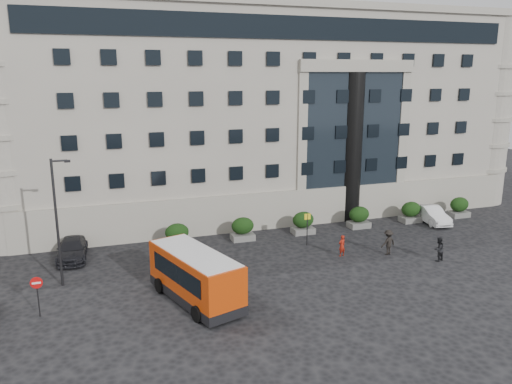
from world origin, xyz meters
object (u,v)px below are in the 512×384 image
at_px(white_taxi, 431,215).
at_px(hedge_b, 243,229).
at_px(hedge_a, 177,235).
at_px(hedge_f, 459,207).
at_px(pedestrian_b, 438,249).
at_px(pedestrian_a, 342,246).
at_px(street_lamp, 57,218).
at_px(pedestrian_c, 388,242).
at_px(parked_car_c, 72,249).
at_px(hedge_e, 411,212).
at_px(hedge_d, 359,217).
at_px(minibus, 195,274).
at_px(parked_car_d, 4,224).
at_px(no_entry_sign, 37,289).
at_px(hedge_c, 303,223).
at_px(bus_stop_sign, 307,224).

bearing_deg(white_taxi, hedge_b, -174.54).
bearing_deg(hedge_b, hedge_a, 180.00).
xyz_separation_m(hedge_f, pedestrian_b, (-9.07, -8.69, -0.06)).
distance_m(white_taxi, pedestrian_a, 12.45).
bearing_deg(street_lamp, pedestrian_c, -4.29).
bearing_deg(hedge_a, hedge_f, 0.00).
xyz_separation_m(hedge_f, pedestrian_c, (-11.71, -6.47, 0.00)).
bearing_deg(pedestrian_a, parked_car_c, -32.60).
distance_m(hedge_e, hedge_f, 5.20).
height_order(hedge_d, minibus, minibus).
xyz_separation_m(parked_car_d, pedestrian_c, (27.29, -14.47, 0.20)).
distance_m(street_lamp, pedestrian_c, 22.55).
bearing_deg(no_entry_sign, hedge_a, 44.48).
distance_m(hedge_c, bus_stop_sign, 3.05).
distance_m(white_taxi, pedestrian_c, 9.88).
xyz_separation_m(minibus, pedestrian_a, (11.49, 3.83, -0.84)).
height_order(hedge_e, bus_stop_sign, bus_stop_sign).
bearing_deg(parked_car_d, bus_stop_sign, -17.64).
xyz_separation_m(hedge_d, pedestrian_b, (1.33, -8.69, -0.06)).
xyz_separation_m(hedge_c, no_entry_sign, (-19.40, -8.84, 0.72)).
relative_size(minibus, parked_car_c, 1.55).
relative_size(hedge_a, white_taxi, 0.41).
bearing_deg(parked_car_c, parked_car_d, 127.13).
distance_m(hedge_b, pedestrian_a, 8.09).
relative_size(hedge_c, pedestrian_c, 0.99).
height_order(hedge_b, hedge_e, same).
height_order(pedestrian_a, pedestrian_b, pedestrian_b).
bearing_deg(hedge_c, pedestrian_a, -84.60).
xyz_separation_m(hedge_a, bus_stop_sign, (9.50, -2.80, 0.80)).
height_order(bus_stop_sign, no_entry_sign, bus_stop_sign).
height_order(street_lamp, bus_stop_sign, street_lamp).
bearing_deg(pedestrian_c, hedge_d, -113.08).
bearing_deg(hedge_b, hedge_d, 0.00).
height_order(hedge_b, parked_car_d, hedge_b).
bearing_deg(street_lamp, hedge_c, 14.67).
height_order(street_lamp, parked_car_d, street_lamp).
distance_m(hedge_e, street_lamp, 29.34).
relative_size(hedge_e, white_taxi, 0.41).
bearing_deg(white_taxi, hedge_c, -175.69).
distance_m(hedge_c, hedge_e, 10.40).
distance_m(bus_stop_sign, pedestrian_a, 3.38).
xyz_separation_m(hedge_e, pedestrian_a, (-9.86, -5.70, -0.14)).
relative_size(hedge_a, hedge_c, 1.00).
height_order(hedge_a, street_lamp, street_lamp).
distance_m(hedge_a, hedge_d, 15.60).
bearing_deg(street_lamp, hedge_b, 20.07).
relative_size(hedge_f, white_taxi, 0.41).
bearing_deg(pedestrian_c, hedge_c, -70.60).
xyz_separation_m(hedge_f, bus_stop_sign, (-16.50, -2.80, 0.80)).
relative_size(hedge_d, pedestrian_b, 1.06).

